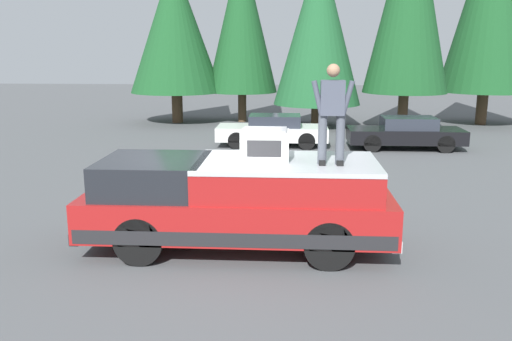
% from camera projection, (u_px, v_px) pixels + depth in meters
% --- Properties ---
extents(ground_plane, '(90.00, 90.00, 0.00)m').
position_uv_depth(ground_plane, '(213.00, 244.00, 10.21)').
color(ground_plane, '#4C4F51').
extents(pickup_truck, '(2.01, 5.54, 1.65)m').
position_uv_depth(pickup_truck, '(238.00, 202.00, 9.80)').
color(pickup_truck, maroon).
rests_on(pickup_truck, ground).
extents(compressor_unit, '(0.65, 0.84, 0.56)m').
position_uv_depth(compressor_unit, '(265.00, 144.00, 9.59)').
color(compressor_unit, silver).
rests_on(compressor_unit, pickup_truck).
extents(person_on_truck_bed, '(0.29, 0.72, 1.69)m').
position_uv_depth(person_on_truck_bed, '(332.00, 112.00, 9.09)').
color(person_on_truck_bed, '#4C515B').
rests_on(person_on_truck_bed, pickup_truck).
extents(parked_car_black, '(1.64, 4.10, 1.16)m').
position_uv_depth(parked_car_black, '(406.00, 133.00, 19.68)').
color(parked_car_black, black).
rests_on(parked_car_black, ground).
extents(parked_car_white, '(1.64, 4.10, 1.16)m').
position_uv_depth(parked_car_white, '(273.00, 130.00, 20.28)').
color(parked_car_white, white).
rests_on(parked_car_white, ground).
extents(conifer_center_left, '(3.96, 3.96, 8.08)m').
position_uv_depth(conifer_center_left, '(319.00, 26.00, 24.24)').
color(conifer_center_left, '#4C3826').
rests_on(conifer_center_left, ground).
extents(conifer_center_right, '(3.42, 3.42, 8.44)m').
position_uv_depth(conifer_center_right, '(242.00, 19.00, 25.96)').
color(conifer_center_right, '#4C3826').
rests_on(conifer_center_right, ground).
extents(conifer_right, '(4.39, 4.39, 7.69)m').
position_uv_depth(conifer_right, '(175.00, 27.00, 25.74)').
color(conifer_right, '#4C3826').
rests_on(conifer_right, ground).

